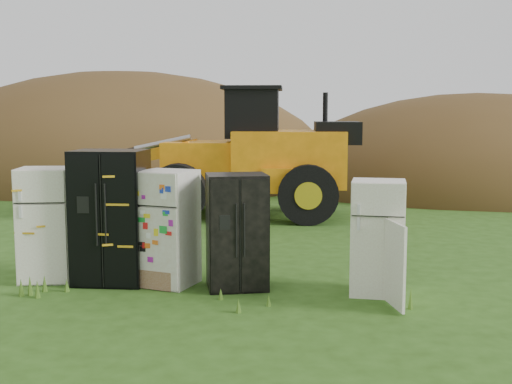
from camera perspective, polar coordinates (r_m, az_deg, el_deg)
ground at (r=9.56m, az=-4.29°, el=-8.34°), size 120.00×120.00×0.00m
fridge_leftmost at (r=10.23m, az=-18.13°, el=-2.73°), size 0.90×0.88×1.72m
fridge_black_side at (r=9.80m, az=-12.76°, el=-2.16°), size 1.08×0.87×1.99m
fridge_sticker at (r=9.54m, az=-7.87°, el=-3.18°), size 0.91×0.87×1.70m
fridge_dark_mid at (r=9.28m, az=-1.71°, el=-3.52°), size 1.02×0.91×1.66m
fridge_open_door at (r=9.15m, az=10.75°, el=-3.98°), size 0.76×0.71×1.61m
wheel_loader at (r=15.68m, az=-3.20°, el=3.56°), size 6.75×3.23×3.16m
dirt_mound_right at (r=22.25m, az=18.75°, el=0.14°), size 12.98×9.52×6.35m
dirt_mound_left at (r=24.81m, az=-11.93°, el=1.04°), size 16.50×12.38×8.16m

